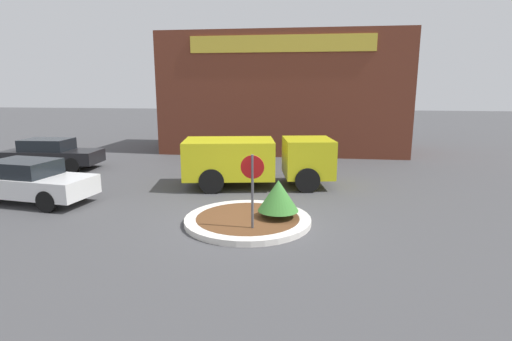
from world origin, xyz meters
name	(u,v)px	position (x,y,z in m)	size (l,w,h in m)	color
ground_plane	(248,223)	(0.00, 0.00, 0.00)	(120.00, 120.00, 0.00)	#474749
traffic_island	(248,220)	(0.00, 0.00, 0.08)	(3.72, 3.72, 0.17)	silver
stop_sign	(252,180)	(0.27, -0.85, 1.50)	(0.63, 0.07, 2.19)	#4C4C51
island_shrub	(278,195)	(0.88, 0.18, 0.83)	(1.20, 1.20, 1.11)	brown
utility_truck	(256,159)	(-0.35, 4.45, 1.13)	(6.13, 3.21, 1.92)	gold
storefront_building	(284,94)	(0.06, 14.33, 3.52)	(14.38, 6.07, 7.03)	brown
parked_sedan_black	(51,154)	(-10.75, 6.62, 0.74)	(4.63, 1.98, 1.46)	black
parked_sedan_white	(29,181)	(-7.80, 1.11, 0.75)	(4.52, 2.27, 1.48)	silver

